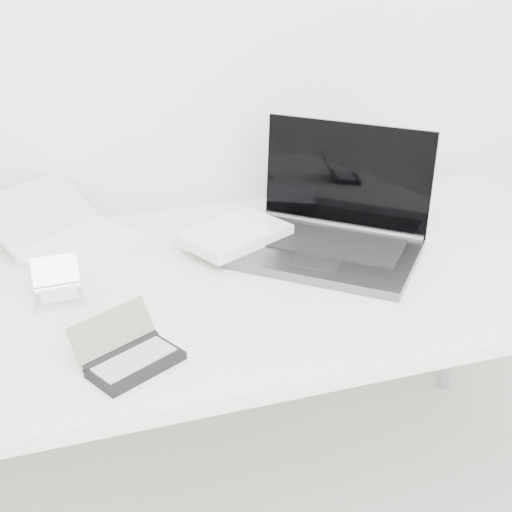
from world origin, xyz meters
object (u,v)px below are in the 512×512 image
object	(u,v)px
laptop_large	(312,231)
netbook_open_white	(73,239)
desk	(263,290)
palmtop_charcoal	(129,356)

from	to	relation	value
laptop_large	netbook_open_white	size ratio (longest dim) A/B	1.40
laptop_large	desk	bearing A→B (deg)	-112.62
desk	netbook_open_white	size ratio (longest dim) A/B	3.92
netbook_open_white	palmtop_charcoal	distance (m)	0.50
desk	netbook_open_white	distance (m)	0.46
netbook_open_white	laptop_large	bearing A→B (deg)	-56.43
laptop_large	palmtop_charcoal	world-z (taller)	laptop_large
desk	laptop_large	distance (m)	0.18
laptop_large	palmtop_charcoal	bearing A→B (deg)	-104.66
palmtop_charcoal	desk	bearing A→B (deg)	10.11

